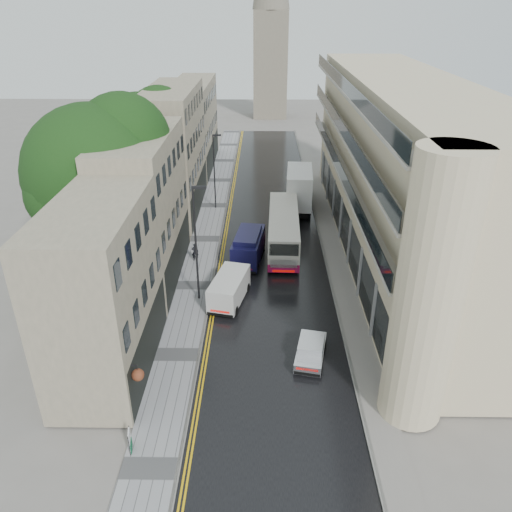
# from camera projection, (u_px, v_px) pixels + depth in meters

# --- Properties ---
(road) EXTENTS (9.00, 85.00, 0.02)m
(road) POSITION_uv_depth(u_px,v_px,m) (270.00, 240.00, 45.09)
(road) COLOR black
(road) RESTS_ON ground
(left_sidewalk) EXTENTS (2.70, 85.00, 0.12)m
(left_sidewalk) POSITION_uv_depth(u_px,v_px,m) (206.00, 239.00, 45.14)
(left_sidewalk) COLOR gray
(left_sidewalk) RESTS_ON ground
(right_sidewalk) EXTENTS (1.80, 85.00, 0.12)m
(right_sidewalk) POSITION_uv_depth(u_px,v_px,m) (330.00, 240.00, 45.00)
(right_sidewalk) COLOR slate
(right_sidewalk) RESTS_ON ground
(old_shop_row) EXTENTS (4.50, 56.00, 12.00)m
(old_shop_row) POSITION_uv_depth(u_px,v_px,m) (166.00, 167.00, 44.70)
(old_shop_row) COLOR gray
(old_shop_row) RESTS_ON ground
(modern_block) EXTENTS (8.00, 40.00, 14.00)m
(modern_block) POSITION_uv_depth(u_px,v_px,m) (399.00, 171.00, 40.44)
(modern_block) COLOR beige
(modern_block) RESTS_ON ground
(tree_near) EXTENTS (10.56, 10.56, 13.89)m
(tree_near) POSITION_uv_depth(u_px,v_px,m) (97.00, 196.00, 35.41)
(tree_near) COLOR black
(tree_near) RESTS_ON ground
(tree_far) EXTENTS (9.24, 9.24, 12.46)m
(tree_far) POSITION_uv_depth(u_px,v_px,m) (142.00, 155.00, 47.30)
(tree_far) COLOR black
(tree_far) RESTS_ON ground
(cream_bus) EXTENTS (2.82, 11.07, 3.00)m
(cream_bus) POSITION_uv_depth(u_px,v_px,m) (270.00, 245.00, 40.71)
(cream_bus) COLOR beige
(cream_bus) RESTS_ON road
(white_lorry) EXTENTS (2.98, 8.38, 4.33)m
(white_lorry) POSITION_uv_depth(u_px,v_px,m) (288.00, 194.00, 49.48)
(white_lorry) COLOR white
(white_lorry) RESTS_ON road
(silver_hatchback) EXTENTS (2.25, 3.85, 1.35)m
(silver_hatchback) POSITION_uv_depth(u_px,v_px,m) (296.00, 361.00, 28.87)
(silver_hatchback) COLOR silver
(silver_hatchback) RESTS_ON road
(white_van) EXTENTS (2.92, 4.88, 2.06)m
(white_van) POSITION_uv_depth(u_px,v_px,m) (210.00, 299.00, 34.23)
(white_van) COLOR silver
(white_van) RESTS_ON road
(navy_van) EXTENTS (2.78, 5.52, 2.70)m
(navy_van) POSITION_uv_depth(u_px,v_px,m) (233.00, 255.00, 39.49)
(navy_van) COLOR black
(navy_van) RESTS_ON road
(pedestrian) EXTENTS (0.59, 0.40, 1.56)m
(pedestrian) POSITION_uv_depth(u_px,v_px,m) (195.00, 252.00, 40.98)
(pedestrian) COLOR black
(pedestrian) RESTS_ON left_sidewalk
(lamp_post_near) EXTENTS (0.96, 0.25, 8.47)m
(lamp_post_near) POSITION_uv_depth(u_px,v_px,m) (196.00, 245.00, 34.17)
(lamp_post_near) COLOR black
(lamp_post_near) RESTS_ON left_sidewalk
(lamp_post_far) EXTENTS (0.87, 0.26, 7.58)m
(lamp_post_far) POSITION_uv_depth(u_px,v_px,m) (214.00, 172.00, 50.18)
(lamp_post_far) COLOR black
(lamp_post_far) RESTS_ON left_sidewalk
(estate_sign) EXTENTS (0.19, 0.68, 1.13)m
(estate_sign) POSITION_uv_depth(u_px,v_px,m) (130.00, 441.00, 23.65)
(estate_sign) COLOR white
(estate_sign) RESTS_ON left_sidewalk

